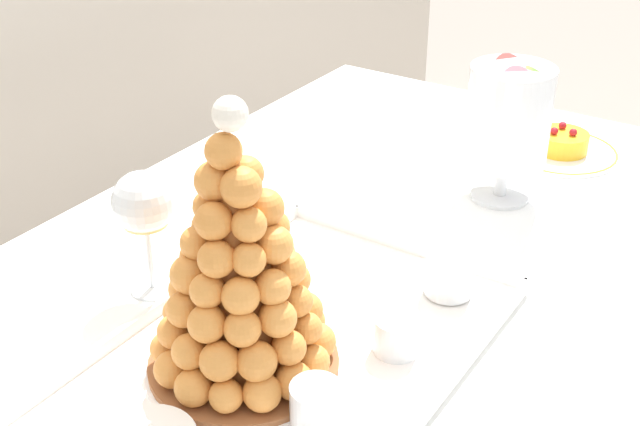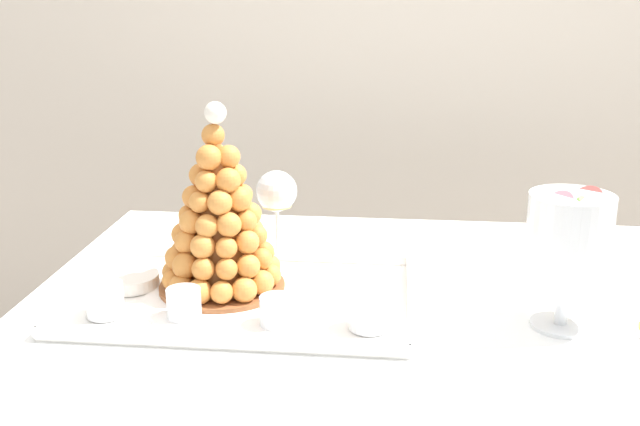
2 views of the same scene
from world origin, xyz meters
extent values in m
cube|color=silver|center=(0.00, 1.16, 1.25)|extent=(4.80, 0.10, 2.50)
cylinder|color=brown|center=(-0.57, 0.38, 0.39)|extent=(0.04, 0.04, 0.77)
cube|color=brown|center=(0.00, 0.00, 0.78)|extent=(1.25, 0.88, 0.02)
cube|color=white|center=(0.00, 0.00, 0.79)|extent=(1.31, 0.94, 0.00)
cube|color=white|center=(0.00, 0.47, 0.68)|extent=(1.31, 0.01, 0.23)
cube|color=white|center=(-0.66, 0.00, 0.68)|extent=(0.01, 0.94, 0.23)
cube|color=white|center=(-0.28, -0.03, 0.80)|extent=(0.57, 0.37, 0.01)
cube|color=white|center=(-0.28, -0.21, 0.81)|extent=(0.57, 0.01, 0.02)
cube|color=white|center=(-0.28, 0.16, 0.81)|extent=(0.57, 0.01, 0.02)
cube|color=white|center=(-0.56, -0.03, 0.81)|extent=(0.01, 0.37, 0.02)
cube|color=white|center=(0.01, -0.03, 0.81)|extent=(0.01, 0.37, 0.02)
cylinder|color=white|center=(-0.28, -0.03, 0.80)|extent=(0.34, 0.34, 0.00)
cylinder|color=brown|center=(-0.32, 0.01, 0.81)|extent=(0.22, 0.22, 0.01)
cone|color=#BB6F32|center=(-0.32, 0.01, 0.95)|extent=(0.15, 0.15, 0.28)
sphere|color=orange|center=(-0.24, 0.01, 0.83)|extent=(0.04, 0.04, 0.04)
sphere|color=#DF8E40|center=(-0.24, 0.04, 0.83)|extent=(0.04, 0.04, 0.04)
sphere|color=orange|center=(-0.27, 0.07, 0.83)|extent=(0.04, 0.04, 0.04)
sphere|color=#DF8E40|center=(-0.30, 0.09, 0.83)|extent=(0.04, 0.04, 0.04)
sphere|color=#DD8C3F|center=(-0.34, 0.09, 0.83)|extent=(0.04, 0.04, 0.04)
sphere|color=#DC8A3E|center=(-0.38, 0.07, 0.83)|extent=(0.04, 0.04, 0.04)
sphere|color=#DC8A3D|center=(-0.40, 0.04, 0.83)|extent=(0.04, 0.04, 0.04)
sphere|color=#DC8B3E|center=(-0.41, 0.01, 0.83)|extent=(0.04, 0.04, 0.04)
sphere|color=#DD8B3E|center=(-0.40, -0.03, 0.83)|extent=(0.04, 0.04, 0.04)
sphere|color=orange|center=(-0.38, -0.06, 0.83)|extent=(0.04, 0.04, 0.04)
sphere|color=#DC8B3E|center=(-0.34, -0.08, 0.83)|extent=(0.04, 0.04, 0.04)
sphere|color=#DD8C3F|center=(-0.30, -0.08, 0.83)|extent=(0.04, 0.04, 0.04)
sphere|color=#E08F41|center=(-0.27, -0.06, 0.83)|extent=(0.04, 0.04, 0.04)
sphere|color=#DD8C3F|center=(-0.24, -0.03, 0.83)|extent=(0.04, 0.04, 0.04)
sphere|color=orange|center=(-0.25, 0.03, 0.86)|extent=(0.04, 0.04, 0.04)
sphere|color=#DE8D40|center=(-0.27, 0.06, 0.87)|extent=(0.04, 0.04, 0.04)
sphere|color=orange|center=(-0.31, 0.08, 0.87)|extent=(0.04, 0.04, 0.04)
sphere|color=#DF8E40|center=(-0.35, 0.08, 0.86)|extent=(0.04, 0.04, 0.04)
sphere|color=orange|center=(-0.38, 0.05, 0.87)|extent=(0.04, 0.04, 0.04)
sphere|color=#DE8D3F|center=(-0.40, 0.02, 0.86)|extent=(0.04, 0.04, 0.04)
sphere|color=#DC8B3E|center=(-0.39, -0.02, 0.87)|extent=(0.04, 0.04, 0.04)
sphere|color=orange|center=(-0.37, -0.05, 0.87)|extent=(0.04, 0.04, 0.04)
sphere|color=orange|center=(-0.33, -0.07, 0.87)|extent=(0.04, 0.04, 0.04)
sphere|color=orange|center=(-0.30, -0.06, 0.87)|extent=(0.04, 0.04, 0.04)
sphere|color=#DE8C3F|center=(-0.26, -0.04, 0.87)|extent=(0.04, 0.04, 0.04)
sphere|color=orange|center=(-0.25, -0.01, 0.87)|extent=(0.04, 0.04, 0.04)
sphere|color=#DF8E40|center=(-0.27, 0.05, 0.90)|extent=(0.04, 0.04, 0.04)
sphere|color=#DD8C3F|center=(-0.31, 0.07, 0.90)|extent=(0.04, 0.04, 0.04)
sphere|color=#DF8E40|center=(-0.35, 0.07, 0.90)|extent=(0.04, 0.04, 0.04)
sphere|color=#DE8D40|center=(-0.38, 0.04, 0.90)|extent=(0.04, 0.04, 0.04)
sphere|color=#DC8B3E|center=(-0.39, 0.00, 0.90)|extent=(0.04, 0.04, 0.04)
sphere|color=#DB8A3D|center=(-0.37, -0.03, 0.90)|extent=(0.04, 0.04, 0.04)
sphere|color=#DF8E40|center=(-0.34, -0.06, 0.90)|extent=(0.04, 0.04, 0.04)
sphere|color=#DC8B3E|center=(-0.30, -0.05, 0.90)|extent=(0.04, 0.04, 0.04)
sphere|color=#E08F41|center=(-0.27, -0.03, 0.90)|extent=(0.04, 0.04, 0.04)
sphere|color=#DD8B3E|center=(-0.26, 0.01, 0.90)|extent=(0.04, 0.04, 0.04)
sphere|color=orange|center=(-0.30, 0.05, 0.94)|extent=(0.04, 0.04, 0.04)
sphere|color=orange|center=(-0.33, 0.06, 0.94)|extent=(0.04, 0.04, 0.04)
sphere|color=#DE8D40|center=(-0.36, 0.04, 0.94)|extent=(0.04, 0.04, 0.04)
sphere|color=#DE8C3F|center=(-0.37, 0.01, 0.94)|extent=(0.04, 0.04, 0.04)
sphere|color=#DF8E40|center=(-0.36, -0.03, 0.93)|extent=(0.04, 0.04, 0.04)
sphere|color=#E08F41|center=(-0.33, -0.05, 0.93)|extent=(0.04, 0.04, 0.04)
sphere|color=#DD8C3F|center=(-0.30, -0.04, 0.94)|extent=(0.04, 0.04, 0.04)
sphere|color=orange|center=(-0.27, -0.01, 0.93)|extent=(0.04, 0.04, 0.04)
sphere|color=#DE8D40|center=(-0.27, 0.02, 0.94)|extent=(0.04, 0.04, 0.04)
sphere|color=#DE8D3F|center=(-0.31, 0.05, 0.97)|extent=(0.04, 0.04, 0.04)
sphere|color=#DD8C3F|center=(-0.35, 0.04, 0.97)|extent=(0.04, 0.04, 0.04)
sphere|color=orange|center=(-0.36, 0.00, 0.97)|extent=(0.04, 0.04, 0.04)
sphere|color=#DD8B3E|center=(-0.35, -0.03, 0.97)|extent=(0.04, 0.04, 0.04)
sphere|color=#E08F41|center=(-0.31, -0.03, 0.97)|extent=(0.04, 0.04, 0.04)
sphere|color=orange|center=(-0.28, -0.01, 0.97)|extent=(0.04, 0.04, 0.04)
sphere|color=#E08F41|center=(-0.29, 0.03, 0.97)|extent=(0.04, 0.04, 0.04)
sphere|color=#DC8A3E|center=(-0.33, 0.04, 1.00)|extent=(0.04, 0.04, 0.04)
sphere|color=orange|center=(-0.35, 0.01, 1.01)|extent=(0.04, 0.04, 0.04)
sphere|color=#DF8E40|center=(-0.34, -0.02, 1.00)|extent=(0.04, 0.04, 0.04)
sphere|color=orange|center=(-0.30, -0.02, 1.01)|extent=(0.04, 0.04, 0.04)
sphere|color=#E08F41|center=(-0.29, 0.02, 1.01)|extent=(0.04, 0.04, 0.04)
sphere|color=#DC8A3E|center=(-0.33, 0.02, 1.04)|extent=(0.04, 0.04, 0.04)
sphere|color=orange|center=(-0.33, -0.01, 1.04)|extent=(0.04, 0.04, 0.04)
sphere|color=#DC8A3E|center=(-0.30, 0.01, 1.04)|extent=(0.04, 0.04, 0.04)
sphere|color=orange|center=(-0.33, 0.01, 1.08)|extent=(0.04, 0.04, 0.04)
sphere|color=white|center=(-0.32, 0.01, 1.11)|extent=(0.04, 0.04, 0.04)
cylinder|color=silver|center=(-0.48, -0.12, 0.83)|extent=(0.06, 0.06, 0.05)
cylinder|color=brown|center=(-0.48, -0.12, 0.82)|extent=(0.05, 0.05, 0.02)
cylinder|color=#8C603D|center=(-0.48, -0.12, 0.83)|extent=(0.05, 0.05, 0.02)
sphere|color=brown|center=(-0.49, -0.12, 0.85)|extent=(0.02, 0.02, 0.02)
cylinder|color=silver|center=(-0.36, -0.12, 0.83)|extent=(0.06, 0.06, 0.05)
cylinder|color=brown|center=(-0.36, -0.12, 0.81)|extent=(0.05, 0.05, 0.02)
cylinder|color=#8C603D|center=(-0.36, -0.12, 0.83)|extent=(0.05, 0.05, 0.01)
sphere|color=brown|center=(-0.36, -0.11, 0.84)|extent=(0.02, 0.02, 0.02)
cylinder|color=silver|center=(-0.20, -0.13, 0.83)|extent=(0.06, 0.06, 0.05)
cylinder|color=#F4EAC6|center=(-0.20, -0.13, 0.81)|extent=(0.05, 0.05, 0.02)
cylinder|color=white|center=(-0.20, -0.13, 0.83)|extent=(0.05, 0.05, 0.01)
sphere|color=brown|center=(-0.20, -0.13, 0.84)|extent=(0.02, 0.02, 0.02)
cylinder|color=silver|center=(-0.06, -0.13, 0.83)|extent=(0.06, 0.06, 0.05)
cylinder|color=brown|center=(-0.06, -0.13, 0.81)|extent=(0.06, 0.06, 0.02)
cylinder|color=#8C603D|center=(-0.06, -0.13, 0.83)|extent=(0.06, 0.06, 0.01)
sphere|color=brown|center=(-0.06, -0.12, 0.84)|extent=(0.02, 0.02, 0.02)
cylinder|color=white|center=(-0.49, 0.00, 0.81)|extent=(0.10, 0.10, 0.02)
cylinder|color=#F2CC59|center=(-0.49, 0.00, 0.82)|extent=(0.09, 0.09, 0.00)
cylinder|color=white|center=(0.24, -0.07, 0.80)|extent=(0.09, 0.09, 0.01)
cylinder|color=white|center=(0.24, -0.07, 0.83)|extent=(0.02, 0.02, 0.06)
cylinder|color=white|center=(0.24, -0.07, 0.94)|extent=(0.13, 0.13, 0.15)
cylinder|color=pink|center=(0.27, -0.07, 0.88)|extent=(0.06, 0.05, 0.05)
cylinder|color=yellow|center=(0.25, -0.04, 0.88)|extent=(0.07, 0.04, 0.07)
cylinder|color=pink|center=(0.21, -0.07, 0.88)|extent=(0.05, 0.05, 0.04)
cylinder|color=#D199D8|center=(0.23, -0.11, 0.88)|extent=(0.05, 0.05, 0.05)
cylinder|color=pink|center=(0.26, -0.05, 0.90)|extent=(0.05, 0.05, 0.05)
cylinder|color=#72B2E0|center=(0.23, -0.06, 0.90)|extent=(0.06, 0.05, 0.06)
cylinder|color=brown|center=(0.23, -0.08, 0.90)|extent=(0.06, 0.04, 0.06)
cylinder|color=#9ED860|center=(0.26, -0.09, 0.90)|extent=(0.06, 0.04, 0.06)
cylinder|color=#9ED860|center=(0.25, -0.06, 0.92)|extent=(0.06, 0.05, 0.06)
cylinder|color=#F9A54C|center=(0.21, -0.08, 0.92)|extent=(0.05, 0.04, 0.05)
cylinder|color=brown|center=(0.25, -0.09, 0.92)|extent=(0.06, 0.05, 0.06)
cylinder|color=#E54C47|center=(0.23, -0.05, 0.94)|extent=(0.06, 0.05, 0.06)
cylinder|color=#F9A54C|center=(0.23, -0.08, 0.94)|extent=(0.05, 0.05, 0.02)
cylinder|color=brown|center=(0.25, -0.09, 0.94)|extent=(0.06, 0.05, 0.06)
cylinder|color=#D199D8|center=(0.26, -0.07, 0.94)|extent=(0.05, 0.05, 0.05)
cylinder|color=#72B2E0|center=(0.22, -0.06, 0.96)|extent=(0.05, 0.04, 0.05)
cylinder|color=pink|center=(0.24, -0.09, 0.96)|extent=(0.05, 0.05, 0.04)
cylinder|color=#72B2E0|center=(0.26, -0.07, 0.96)|extent=(0.05, 0.05, 0.05)
cylinder|color=pink|center=(0.23, -0.08, 0.98)|extent=(0.06, 0.05, 0.06)
cylinder|color=#F9A54C|center=(0.24, -0.11, 0.98)|extent=(0.05, 0.05, 0.03)
cylinder|color=#E54C47|center=(0.27, -0.08, 0.98)|extent=(0.05, 0.05, 0.05)
cylinder|color=#E54C47|center=(0.25, -0.05, 0.98)|extent=(0.06, 0.05, 0.05)
cylinder|color=pink|center=(0.22, -0.09, 1.00)|extent=(0.06, 0.05, 0.06)
cylinder|color=#9ED860|center=(0.26, -0.10, 1.00)|extent=(0.05, 0.05, 0.05)
cylinder|color=#E54C47|center=(0.27, -0.05, 1.00)|extent=(0.06, 0.05, 0.06)
cylinder|color=#F9A54C|center=(0.22, -0.04, 1.00)|extent=(0.05, 0.04, 0.02)
cylinder|color=silver|center=(-0.26, 0.21, 0.80)|extent=(0.06, 0.06, 0.00)
cylinder|color=silver|center=(-0.26, 0.21, 0.84)|extent=(0.01, 0.01, 0.09)
sphere|color=silver|center=(-0.26, 0.21, 0.93)|extent=(0.08, 0.08, 0.08)
cylinder|color=#EAE08C|center=(-0.26, 0.21, 0.91)|extent=(0.06, 0.06, 0.03)
camera|label=1|loc=(-0.91, -0.49, 1.43)|focal=47.25mm
camera|label=2|loc=(-0.02, -1.19, 1.32)|focal=42.03mm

